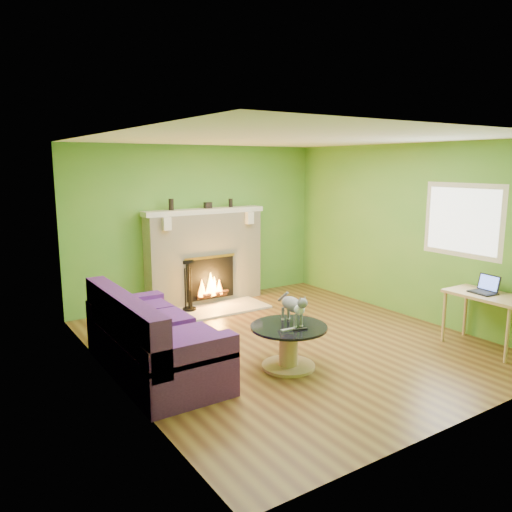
% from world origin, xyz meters
% --- Properties ---
extents(floor, '(5.00, 5.00, 0.00)m').
position_xyz_m(floor, '(0.00, 0.00, 0.00)').
color(floor, '#573119').
rests_on(floor, ground).
extents(ceiling, '(5.00, 5.00, 0.00)m').
position_xyz_m(ceiling, '(0.00, 0.00, 2.60)').
color(ceiling, white).
rests_on(ceiling, wall_back).
extents(wall_back, '(5.00, 0.00, 5.00)m').
position_xyz_m(wall_back, '(0.00, 2.50, 1.30)').
color(wall_back, '#4B922F').
rests_on(wall_back, floor).
extents(wall_front, '(5.00, 0.00, 5.00)m').
position_xyz_m(wall_front, '(0.00, -2.50, 1.30)').
color(wall_front, '#4B922F').
rests_on(wall_front, floor).
extents(wall_left, '(0.00, 5.00, 5.00)m').
position_xyz_m(wall_left, '(-2.25, 0.00, 1.30)').
color(wall_left, '#4B922F').
rests_on(wall_left, floor).
extents(wall_right, '(0.00, 5.00, 5.00)m').
position_xyz_m(wall_right, '(2.25, 0.00, 1.30)').
color(wall_right, '#4B922F').
rests_on(wall_right, floor).
extents(window_frame, '(0.00, 1.20, 1.20)m').
position_xyz_m(window_frame, '(2.24, -0.90, 1.55)').
color(window_frame, silver).
rests_on(window_frame, wall_right).
extents(window_pane, '(0.00, 1.06, 1.06)m').
position_xyz_m(window_pane, '(2.23, -0.90, 1.55)').
color(window_pane, white).
rests_on(window_pane, wall_right).
extents(fireplace, '(2.10, 0.46, 1.58)m').
position_xyz_m(fireplace, '(0.00, 2.32, 0.77)').
color(fireplace, beige).
rests_on(fireplace, floor).
extents(hearth, '(1.50, 0.75, 0.03)m').
position_xyz_m(hearth, '(0.00, 1.80, 0.01)').
color(hearth, beige).
rests_on(hearth, floor).
extents(mantel, '(2.10, 0.28, 0.08)m').
position_xyz_m(mantel, '(0.00, 2.30, 1.54)').
color(mantel, silver).
rests_on(mantel, fireplace).
extents(sofa, '(0.94, 2.09, 0.94)m').
position_xyz_m(sofa, '(-1.86, 0.08, 0.36)').
color(sofa, '#451A63').
rests_on(sofa, floor).
extents(coffee_table, '(0.87, 0.87, 0.49)m').
position_xyz_m(coffee_table, '(-0.48, -0.65, 0.29)').
color(coffee_table, tan).
rests_on(coffee_table, floor).
extents(desk, '(0.55, 0.95, 0.71)m').
position_xyz_m(desk, '(1.95, -1.51, 0.62)').
color(desk, tan).
rests_on(desk, floor).
extents(cat, '(0.30, 0.62, 0.37)m').
position_xyz_m(cat, '(-0.40, -0.60, 0.68)').
color(cat, '#5D5D61').
rests_on(cat, coffee_table).
extents(remote_silver, '(0.17, 0.06, 0.02)m').
position_xyz_m(remote_silver, '(-0.58, -0.77, 0.50)').
color(remote_silver, '#949396').
rests_on(remote_silver, coffee_table).
extents(remote_black, '(0.17, 0.08, 0.02)m').
position_xyz_m(remote_black, '(-0.46, -0.83, 0.50)').
color(remote_black, black).
rests_on(remote_black, coffee_table).
extents(laptop, '(0.29, 0.33, 0.23)m').
position_xyz_m(laptop, '(1.93, -1.46, 0.82)').
color(laptop, black).
rests_on(laptop, desk).
extents(fire_tools, '(0.21, 0.21, 0.80)m').
position_xyz_m(fire_tools, '(-0.48, 1.95, 0.43)').
color(fire_tools, black).
rests_on(fire_tools, hearth).
extents(mantel_vase_left, '(0.08, 0.08, 0.18)m').
position_xyz_m(mantel_vase_left, '(-0.57, 2.33, 1.67)').
color(mantel_vase_left, black).
rests_on(mantel_vase_left, mantel).
extents(mantel_vase_right, '(0.07, 0.07, 0.14)m').
position_xyz_m(mantel_vase_right, '(0.51, 2.33, 1.65)').
color(mantel_vase_right, black).
rests_on(mantel_vase_right, mantel).
extents(mantel_box, '(0.12, 0.08, 0.10)m').
position_xyz_m(mantel_box, '(0.08, 2.33, 1.63)').
color(mantel_box, black).
rests_on(mantel_box, mantel).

